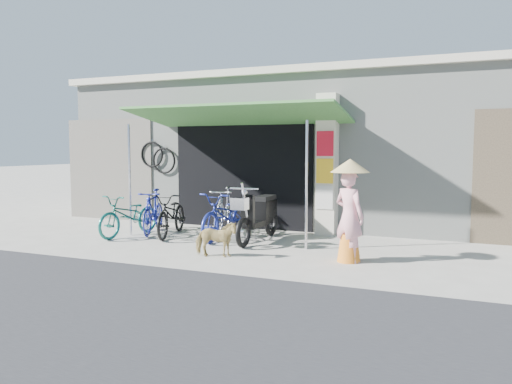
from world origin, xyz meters
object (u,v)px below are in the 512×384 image
at_px(bike_teal, 130,215).
at_px(bike_black, 172,214).
at_px(nun, 349,211).
at_px(moped, 259,216).
at_px(bike_blue, 153,212).
at_px(street_dog, 216,239).
at_px(bike_silver, 225,211).
at_px(bike_navy, 226,215).

xyz_separation_m(bike_teal, bike_black, (0.83, 0.34, 0.02)).
bearing_deg(nun, moped, -0.35).
bearing_deg(bike_blue, bike_teal, -142.26).
distance_m(bike_teal, nun, 4.85).
relative_size(bike_blue, street_dog, 2.18).
height_order(bike_blue, moped, moped).
bearing_deg(street_dog, bike_silver, 6.18).
relative_size(bike_black, bike_navy, 0.96).
height_order(bike_silver, bike_navy, bike_silver).
bearing_deg(moped, bike_teal, -168.74).
bearing_deg(bike_navy, moped, 5.92).
xyz_separation_m(bike_black, nun, (3.97, -0.96, 0.37)).
height_order(bike_silver, moped, moped).
height_order(bike_black, street_dog, bike_black).
relative_size(bike_navy, street_dog, 2.50).
xyz_separation_m(bike_blue, bike_navy, (1.75, 0.03, 0.00)).
distance_m(bike_teal, moped, 2.80).
distance_m(bike_blue, bike_navy, 1.75).
bearing_deg(bike_teal, moped, 18.09).
xyz_separation_m(bike_blue, nun, (4.51, -1.07, 0.36)).
xyz_separation_m(bike_silver, bike_navy, (0.28, -0.50, -0.03)).
relative_size(bike_navy, moped, 0.93).
bearing_deg(bike_silver, street_dog, -79.21).
bearing_deg(street_dog, bike_black, 34.42).
height_order(bike_teal, bike_silver, bike_silver).
relative_size(bike_blue, bike_black, 0.91).
relative_size(bike_silver, moped, 0.85).
bearing_deg(bike_blue, street_dog, -53.77).
bearing_deg(moped, bike_silver, 155.16).
bearing_deg(nun, bike_black, 14.98).
distance_m(bike_teal, bike_black, 0.90).
xyz_separation_m(bike_silver, street_dog, (0.87, -2.13, -0.20)).
relative_size(bike_teal, moped, 0.85).
height_order(street_dog, moped, moped).
relative_size(bike_teal, bike_navy, 0.91).
distance_m(bike_silver, street_dog, 2.31).
distance_m(street_dog, nun, 2.29).
distance_m(bike_silver, bike_navy, 0.58).
bearing_deg(bike_teal, bike_silver, 36.84).
distance_m(bike_blue, nun, 4.65).
bearing_deg(bike_silver, bike_navy, -72.31).
relative_size(street_dog, moped, 0.37).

